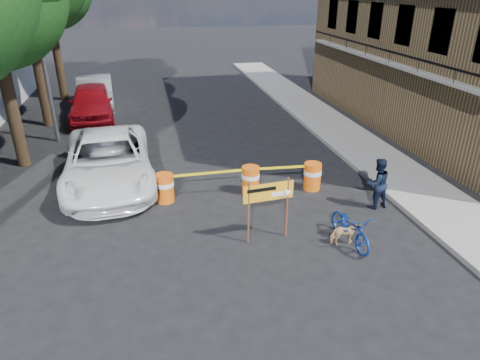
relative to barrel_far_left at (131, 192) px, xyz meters
name	(u,v)px	position (x,y,z in m)	size (l,w,h in m)	color
ground	(244,245)	(2.84, -2.85, -0.47)	(120.00, 120.00, 0.00)	black
sidewalk_east	(359,146)	(9.04, 3.15, -0.40)	(2.40, 40.00, 0.15)	gray
streetlamp	(40,34)	(-3.10, 6.65, 3.90)	(1.25, 0.18, 8.00)	gray
barrel_far_left	(131,192)	(0.00, 0.00, 0.00)	(0.58, 0.58, 0.90)	orange
barrel_mid_left	(165,187)	(1.00, 0.09, 0.00)	(0.58, 0.58, 0.90)	orange
barrel_mid_right	(251,179)	(3.71, 0.10, 0.00)	(0.58, 0.58, 0.90)	orange
barrel_far_right	(312,176)	(5.74, -0.06, 0.00)	(0.58, 0.58, 0.90)	orange
detour_sign	(275,196)	(3.66, -2.67, 0.79)	(1.34, 0.27, 1.73)	#592D19
pedestrian	(377,183)	(7.14, -1.65, 0.32)	(0.76, 0.60, 1.57)	black
bicycle	(353,213)	(5.54, -3.30, 0.42)	(0.62, 0.93, 1.77)	#13379F
dog	(345,234)	(5.38, -3.36, -0.16)	(0.34, 0.75, 0.63)	tan
suv_white	(108,161)	(-0.72, 1.78, 0.36)	(2.77, 6.00, 1.67)	white
sedan_red	(92,102)	(-1.96, 9.70, 0.39)	(2.02, 5.03, 1.71)	#A80E19
sedan_silver	(95,93)	(-1.96, 11.85, 0.36)	(1.76, 5.06, 1.67)	#AEB0B5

